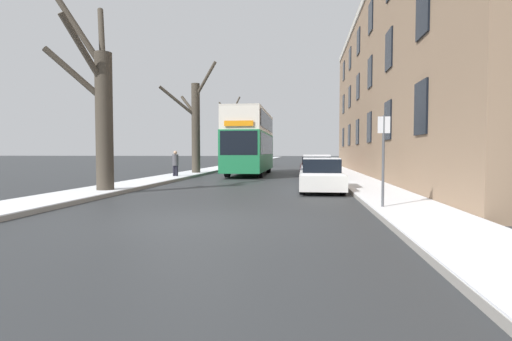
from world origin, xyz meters
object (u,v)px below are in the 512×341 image
object	(u,v)px
bare_tree_left_0	(100,108)
bare_tree_left_2	(231,136)
parked_car_1	(316,169)
bare_tree_left_1	(195,125)
street_sign_post	(383,157)
parked_car_3	(312,164)
double_decker_bus	(250,139)
pedestrian_left_sidewalk	(175,163)
parked_car_2	(314,166)
parked_car_0	(321,176)

from	to	relation	value
bare_tree_left_0	bare_tree_left_2	world-z (taller)	bare_tree_left_0
bare_tree_left_0	parked_car_1	size ratio (longest dim) A/B	1.69
bare_tree_left_1	street_sign_post	world-z (taller)	bare_tree_left_1
bare_tree_left_2	parked_car_3	size ratio (longest dim) A/B	1.72
double_decker_bus	parked_car_3	xyz separation A→B (m)	(4.52, 5.82, -1.91)
double_decker_bus	pedestrian_left_sidewalk	size ratio (longest dim) A/B	5.98
parked_car_2	pedestrian_left_sidewalk	bearing A→B (deg)	-152.26
parked_car_1	parked_car_2	size ratio (longest dim) A/B	1.09
bare_tree_left_1	double_decker_bus	bearing A→B (deg)	6.38
parked_car_0	parked_car_2	world-z (taller)	parked_car_0
parked_car_3	pedestrian_left_sidewalk	bearing A→B (deg)	-128.93
parked_car_0	parked_car_3	xyz separation A→B (m)	(0.00, 17.53, -0.02)
bare_tree_left_0	bare_tree_left_2	size ratio (longest dim) A/B	1.00
parked_car_2	street_sign_post	size ratio (longest dim) A/B	1.59
double_decker_bus	pedestrian_left_sidewalk	world-z (taller)	double_decker_bus
bare_tree_left_2	parked_car_0	xyz separation A→B (m)	(8.36, -25.12, -2.69)
parked_car_1	parked_car_3	size ratio (longest dim) A/B	1.02
parked_car_2	parked_car_3	size ratio (longest dim) A/B	0.94
bare_tree_left_1	parked_car_0	size ratio (longest dim) A/B	1.90
parked_car_1	bare_tree_left_1	bearing A→B (deg)	148.33
parked_car_3	pedestrian_left_sidewalk	xyz separation A→B (m)	(-8.49, -10.52, 0.31)
bare_tree_left_0	parked_car_3	bearing A→B (deg)	66.46
bare_tree_left_1	parked_car_0	world-z (taller)	bare_tree_left_1
bare_tree_left_2	parked_car_0	size ratio (longest dim) A/B	1.83
parked_car_3	street_sign_post	xyz separation A→B (m)	(1.39, -23.17, 0.86)
bare_tree_left_2	pedestrian_left_sidewalk	world-z (taller)	bare_tree_left_2
parked_car_0	parked_car_1	xyz separation A→B (m)	(0.00, 6.07, 0.04)
bare_tree_left_1	parked_car_3	world-z (taller)	bare_tree_left_1
bare_tree_left_2	double_decker_bus	xyz separation A→B (m)	(3.84, -13.41, -0.79)
bare_tree_left_2	parked_car_1	world-z (taller)	bare_tree_left_2
bare_tree_left_1	parked_car_0	distance (m)	14.37
parked_car_1	parked_car_2	distance (m)	5.41
bare_tree_left_2	parked_car_2	bearing A→B (deg)	-58.50
double_decker_bus	parked_car_3	world-z (taller)	double_decker_bus
parked_car_1	double_decker_bus	bearing A→B (deg)	128.72
bare_tree_left_1	pedestrian_left_sidewalk	size ratio (longest dim) A/B	4.63
double_decker_bus	parked_car_2	xyz separation A→B (m)	(4.52, -0.23, -1.91)
bare_tree_left_1	parked_car_3	xyz separation A→B (m)	(8.42, 6.26, -2.95)
double_decker_bus	parked_car_3	bearing A→B (deg)	52.22
bare_tree_left_0	parked_car_2	world-z (taller)	bare_tree_left_0
bare_tree_left_2	parked_car_0	world-z (taller)	bare_tree_left_2
parked_car_1	street_sign_post	distance (m)	11.82
pedestrian_left_sidewalk	parked_car_1	bearing A→B (deg)	-170.82
bare_tree_left_1	parked_car_2	size ratio (longest dim) A/B	1.91
double_decker_bus	street_sign_post	size ratio (longest dim) A/B	3.94
parked_car_1	parked_car_2	world-z (taller)	parked_car_1
parked_car_3	parked_car_1	bearing A→B (deg)	-90.00
parked_car_1	pedestrian_left_sidewalk	bearing A→B (deg)	173.68
parked_car_1	parked_car_3	bearing A→B (deg)	90.00
street_sign_post	pedestrian_left_sidewalk	bearing A→B (deg)	128.01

